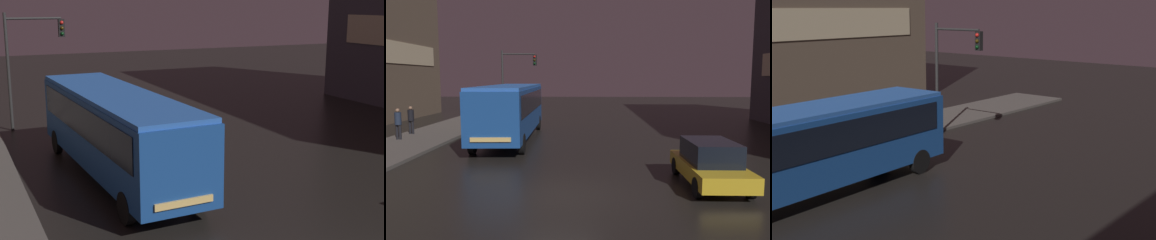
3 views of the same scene
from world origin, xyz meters
The scene contains 2 objects.
bus_near centered at (-3.65, 10.48, 1.98)m, with size 3.09×11.48×3.22m.
traffic_light_main centered at (-5.28, 19.82, 3.98)m, with size 2.95×0.35×5.90m.
Camera 3 is at (12.16, -0.14, 6.65)m, focal length 50.00 mm.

